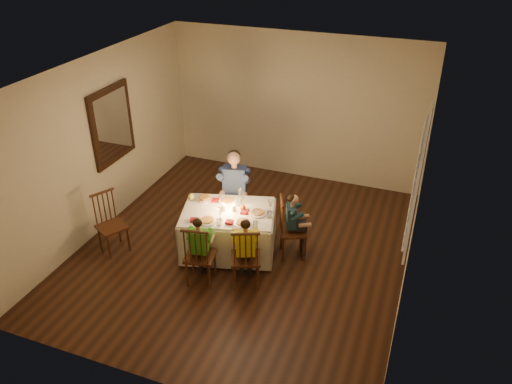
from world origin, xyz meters
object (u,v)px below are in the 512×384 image
at_px(dining_table, 228,223).
at_px(serving_bowl, 204,199).
at_px(chair_end, 292,254).
at_px(adult, 235,224).
at_px(chair_near_right, 246,283).
at_px(child_green, 202,280).
at_px(child_yellow, 246,283).
at_px(child_teal, 292,254).
at_px(chair_adult, 235,224).
at_px(chair_near_left, 202,280).
at_px(chair_extra, 116,250).

xyz_separation_m(dining_table, serving_bowl, (-0.43, 0.14, 0.22)).
relative_size(chair_end, adult, 0.72).
bearing_deg(chair_near_right, adult, -83.95).
height_order(child_green, child_yellow, child_yellow).
xyz_separation_m(dining_table, child_yellow, (0.49, -0.59, -0.48)).
height_order(adult, child_teal, adult).
bearing_deg(dining_table, chair_near_right, -65.28).
distance_m(chair_adult, child_yellow, 1.41).
xyz_separation_m(chair_adult, adult, (0.00, 0.00, 0.00)).
height_order(adult, child_yellow, adult).
height_order(chair_near_left, adult, adult).
height_order(dining_table, chair_end, dining_table).
height_order(chair_near_right, child_green, child_green).
bearing_deg(child_teal, chair_adult, 44.97).
bearing_deg(dining_table, serving_bowl, 146.47).
distance_m(dining_table, child_teal, 1.02).
bearing_deg(chair_extra, chair_near_left, -67.82).
xyz_separation_m(chair_end, serving_bowl, (-1.30, -0.09, 0.69)).
xyz_separation_m(chair_near_left, serving_bowl, (-0.35, 0.89, 0.69)).
relative_size(chair_extra, adult, 0.72).
xyz_separation_m(chair_adult, child_teal, (1.05, -0.43, 0.00)).
xyz_separation_m(chair_adult, serving_bowl, (-0.25, -0.52, 0.69)).
height_order(chair_near_left, chair_near_right, same).
xyz_separation_m(chair_near_right, chair_end, (0.38, 0.82, 0.00)).
distance_m(chair_end, child_green, 1.36).
distance_m(chair_end, adult, 1.14).
bearing_deg(chair_extra, dining_table, -40.63).
xyz_separation_m(child_yellow, child_teal, (0.38, 0.82, 0.00)).
bearing_deg(adult, chair_near_right, -75.07).
bearing_deg(child_yellow, chair_near_right, 180.00).
height_order(dining_table, child_green, dining_table).
height_order(adult, serving_bowl, serving_bowl).
bearing_deg(chair_end, chair_extra, 85.50).
xyz_separation_m(chair_near_left, child_yellow, (0.57, 0.16, 0.00)).
bearing_deg(adult, serving_bowl, -129.11).
bearing_deg(chair_end, adult, 44.97).
distance_m(dining_table, chair_near_left, 0.89).
bearing_deg(adult, child_yellow, -75.07).
relative_size(dining_table, chair_near_left, 1.63).
height_order(dining_table, chair_adult, dining_table).
relative_size(chair_end, chair_extra, 1.00).
distance_m(chair_extra, serving_bowl, 1.50).
relative_size(adult, child_green, 1.26).
bearing_deg(adult, child_green, -99.24).
bearing_deg(chair_near_left, dining_table, -106.36).
distance_m(child_yellow, serving_bowl, 1.36).
xyz_separation_m(chair_adult, child_green, (0.10, -1.41, 0.00)).
xyz_separation_m(chair_near_left, child_green, (0.00, 0.00, 0.00)).
distance_m(chair_near_left, chair_end, 1.36).
relative_size(chair_near_left, chair_end, 1.00).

